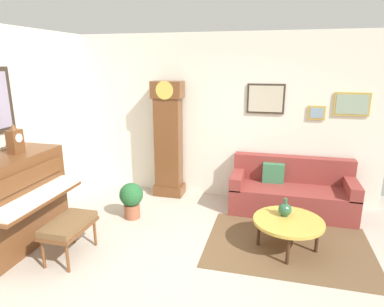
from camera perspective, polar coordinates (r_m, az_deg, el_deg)
The scene contains 11 objects.
ground_plane at distance 4.14m, azimuth -1.52°, elevation -19.66°, with size 6.40×6.00×0.10m, color #B2A899.
wall_back at distance 5.81m, azimuth 4.99°, elevation 6.12°, with size 5.30×0.13×2.80m.
area_rug at distance 4.70m, azimuth 16.03°, elevation -14.92°, with size 2.10×1.50×0.01m, color brown.
piano at distance 4.84m, azimuth -28.24°, elevation -7.34°, with size 0.87×1.44×1.21m.
piano_bench at distance 4.41m, azimuth -20.23°, elevation -11.53°, with size 0.42×0.70×0.48m.
grandfather_clock at distance 5.87m, azimuth -4.03°, elevation 1.86°, with size 0.52×0.34×2.03m.
couch at distance 5.63m, azimuth 16.51°, elevation -6.29°, with size 1.90×0.80×0.84m.
coffee_table at distance 4.48m, azimuth 16.08°, elevation -11.15°, with size 0.88×0.88×0.40m.
mantel_clock at distance 4.76m, azimuth -27.89°, elevation 2.06°, with size 0.13×0.18×0.38m.
green_jug at distance 4.54m, azimuth 15.53°, elevation -9.15°, with size 0.17×0.17×0.24m.
potted_plant at distance 5.23m, azimuth -10.28°, elevation -7.48°, with size 0.36×0.36×0.56m.
Camera 1 is at (0.94, -3.27, 2.32)m, focal length 31.33 mm.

